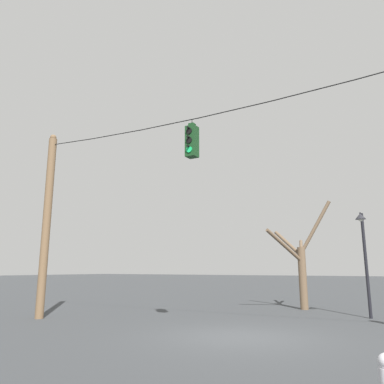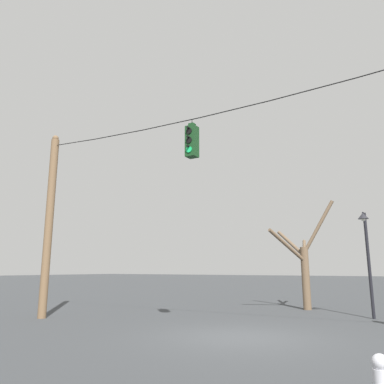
{
  "view_description": "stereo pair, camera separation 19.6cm",
  "coord_description": "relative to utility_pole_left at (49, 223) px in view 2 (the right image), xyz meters",
  "views": [
    {
      "loc": [
        4.4,
        -10.09,
        1.85
      ],
      "look_at": [
        -1.43,
        -0.26,
        4.2
      ],
      "focal_mm": 35.0,
      "sensor_mm": 36.0,
      "label": 1
    },
    {
      "loc": [
        4.56,
        -9.99,
        1.85
      ],
      "look_at": [
        -1.43,
        -0.26,
        4.2
      ],
      "focal_mm": 35.0,
      "sensor_mm": 36.0,
      "label": 2
    }
  ],
  "objects": [
    {
      "name": "ground_plane",
      "position": [
        8.19,
        0.26,
        -3.67
      ],
      "size": [
        200.0,
        200.0,
        0.0
      ],
      "primitive_type": "plane",
      "color": "#383A3D"
    },
    {
      "name": "utility_pole_left",
      "position": [
        0.0,
        0.0,
        0.0
      ],
      "size": [
        0.32,
        0.32,
        7.37
      ],
      "color": "brown",
      "rests_on": "ground_plane"
    },
    {
      "name": "span_wire",
      "position": [
        8.19,
        -0.0,
        3.05
      ],
      "size": [
        16.38,
        0.03,
        0.35
      ],
      "color": "black"
    },
    {
      "name": "traffic_light_near_left_pole",
      "position": [
        6.76,
        -0.01,
        2.2
      ],
      "size": [
        0.34,
        0.46,
        1.28
      ],
      "color": "#143819"
    },
    {
      "name": "street_lamp",
      "position": [
        10.85,
        6.29,
        -0.84
      ],
      "size": [
        0.4,
        0.7,
        4.04
      ],
      "color": "black",
      "rests_on": "ground_plane"
    },
    {
      "name": "bare_tree",
      "position": [
        7.8,
        8.44,
        -1.53
      ],
      "size": [
        2.98,
        4.0,
        5.07
      ],
      "color": "brown",
      "rests_on": "ground_plane"
    },
    {
      "name": "fire_hydrant",
      "position": [
        12.1,
        -3.93,
        -3.29
      ],
      "size": [
        0.22,
        0.3,
        0.75
      ],
      "color": "silver",
      "rests_on": "ground_plane"
    }
  ]
}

